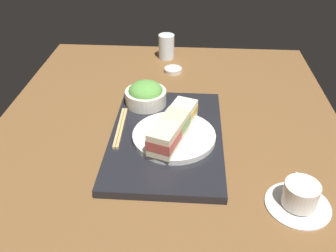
% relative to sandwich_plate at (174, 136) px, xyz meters
% --- Properties ---
extents(ground_plane, '(1.40, 1.00, 0.03)m').
position_rel_sandwich_plate_xyz_m(ground_plane, '(0.03, -0.02, -0.04)').
color(ground_plane, brown).
extents(serving_tray, '(0.45, 0.30, 0.02)m').
position_rel_sandwich_plate_xyz_m(serving_tray, '(-0.02, -0.02, -0.02)').
color(serving_tray, black).
rests_on(serving_tray, ground_plane).
extents(sandwich_plate, '(0.22, 0.22, 0.02)m').
position_rel_sandwich_plate_xyz_m(sandwich_plate, '(0.00, 0.00, 0.00)').
color(sandwich_plate, silver).
rests_on(sandwich_plate, serving_tray).
extents(sandwich_near, '(0.10, 0.08, 0.05)m').
position_rel_sandwich_plate_xyz_m(sandwich_near, '(-0.07, 0.02, 0.03)').
color(sandwich_near, '#EFE5C1').
rests_on(sandwich_near, sandwich_plate).
extents(sandwich_middle, '(0.10, 0.08, 0.06)m').
position_rel_sandwich_plate_xyz_m(sandwich_middle, '(0.00, 0.00, 0.04)').
color(sandwich_middle, beige).
rests_on(sandwich_middle, sandwich_plate).
extents(sandwich_far, '(0.10, 0.09, 0.06)m').
position_rel_sandwich_plate_xyz_m(sandwich_far, '(0.07, -0.02, 0.04)').
color(sandwich_far, beige).
rests_on(sandwich_far, sandwich_plate).
extents(salad_bowl, '(0.12, 0.12, 0.07)m').
position_rel_sandwich_plate_xyz_m(salad_bowl, '(-0.17, -0.09, 0.02)').
color(salad_bowl, silver).
rests_on(salad_bowl, serving_tray).
extents(chopsticks_pair, '(0.19, 0.02, 0.01)m').
position_rel_sandwich_plate_xyz_m(chopsticks_pair, '(-0.04, -0.15, -0.00)').
color(chopsticks_pair, tan).
rests_on(chopsticks_pair, serving_tray).
extents(coffee_cup, '(0.14, 0.14, 0.06)m').
position_rel_sandwich_plate_xyz_m(coffee_cup, '(0.20, 0.28, -0.00)').
color(coffee_cup, silver).
rests_on(coffee_cup, ground_plane).
extents(drinking_glass, '(0.06, 0.06, 0.09)m').
position_rel_sandwich_plate_xyz_m(drinking_glass, '(-0.56, -0.06, 0.02)').
color(drinking_glass, silver).
rests_on(drinking_glass, ground_plane).
extents(small_sauce_dish, '(0.06, 0.06, 0.02)m').
position_rel_sandwich_plate_xyz_m(small_sauce_dish, '(-0.43, -0.03, -0.02)').
color(small_sauce_dish, silver).
rests_on(small_sauce_dish, ground_plane).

